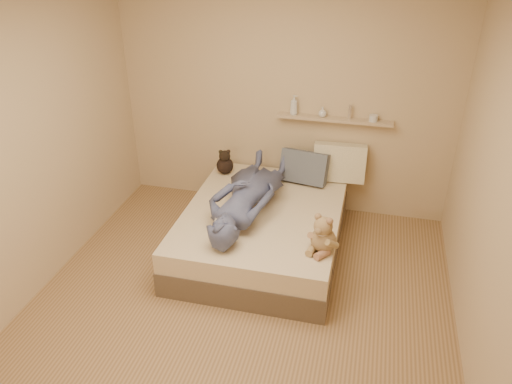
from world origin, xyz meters
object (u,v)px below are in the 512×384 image
(dark_plush, at_px, (225,163))
(pillow_grey, at_px, (304,167))
(person, at_px, (247,194))
(teddy_bear, at_px, (323,237))
(game_console, at_px, (224,225))
(wall_shelf, at_px, (335,119))
(pillow_cream, at_px, (339,162))
(bed, at_px, (263,229))

(dark_plush, bearing_deg, pillow_grey, 1.08)
(pillow_grey, bearing_deg, person, -120.32)
(teddy_bear, relative_size, person, 0.23)
(game_console, relative_size, wall_shelf, 0.17)
(dark_plush, distance_m, person, 0.85)
(teddy_bear, xyz_separation_m, pillow_cream, (0.00, 1.37, 0.05))
(game_console, bearing_deg, wall_shelf, 63.49)
(person, bearing_deg, dark_plush, -53.70)
(pillow_cream, bearing_deg, person, -131.96)
(game_console, bearing_deg, bed, 71.24)
(dark_plush, xyz_separation_m, person, (0.44, -0.72, 0.06))
(pillow_cream, bearing_deg, wall_shelf, 139.97)
(teddy_bear, height_order, dark_plush, teddy_bear)
(teddy_bear, xyz_separation_m, pillow_grey, (-0.35, 1.23, 0.02))
(bed, distance_m, teddy_bear, 0.92)
(pillow_cream, bearing_deg, bed, -127.81)
(pillow_cream, distance_m, wall_shelf, 0.47)
(dark_plush, relative_size, person, 0.18)
(pillow_grey, bearing_deg, game_console, -110.79)
(teddy_bear, xyz_separation_m, dark_plush, (-1.23, 1.21, -0.02))
(bed, relative_size, pillow_grey, 3.80)
(bed, relative_size, pillow_cream, 3.45)
(wall_shelf, bearing_deg, game_console, -116.51)
(bed, xyz_separation_m, dark_plush, (-0.59, 0.67, 0.35))
(bed, relative_size, dark_plush, 6.62)
(teddy_bear, distance_m, pillow_grey, 1.28)
(teddy_bear, distance_m, wall_shelf, 1.54)
(pillow_grey, height_order, wall_shelf, wall_shelf)
(bed, distance_m, dark_plush, 0.96)
(person, xyz_separation_m, wall_shelf, (0.70, 0.96, 0.46))
(bed, height_order, person, person)
(dark_plush, height_order, wall_shelf, wall_shelf)
(bed, height_order, pillow_grey, pillow_grey)
(game_console, distance_m, teddy_bear, 0.85)
(game_console, distance_m, pillow_cream, 1.67)
(bed, height_order, pillow_cream, pillow_cream)
(dark_plush, relative_size, wall_shelf, 0.24)
(teddy_bear, bearing_deg, game_console, -175.50)
(dark_plush, bearing_deg, bed, -48.86)
(teddy_bear, relative_size, pillow_grey, 0.71)
(wall_shelf, bearing_deg, teddy_bear, -86.41)
(bed, relative_size, wall_shelf, 1.58)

